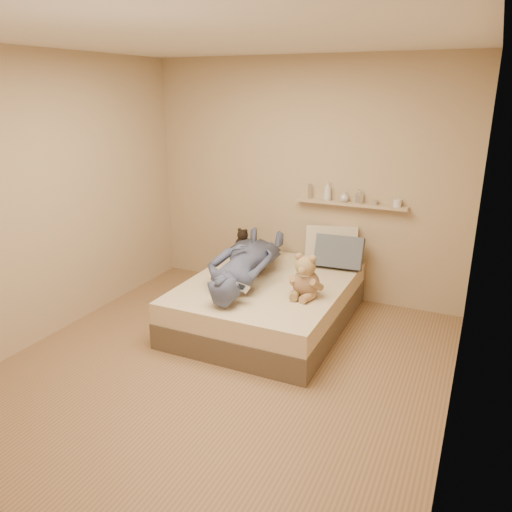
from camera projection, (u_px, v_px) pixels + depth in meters
The scene contains 10 objects.
room at pixel (221, 219), 3.86m from camera, with size 3.80×3.80×3.80m.
bed at pixel (268, 302), 5.00m from camera, with size 1.50×1.90×0.45m.
game_console at pixel (241, 288), 4.39m from camera, with size 0.18×0.12×0.06m.
teddy_bear at pixel (305, 279), 4.52m from camera, with size 0.34×0.33×0.42m.
dark_plush at pixel (243, 242), 5.76m from camera, with size 0.19×0.19×0.29m.
pillow_cream at pixel (331, 244), 5.43m from camera, with size 0.55×0.16×0.40m, color beige.
pillow_grey at pixel (339, 252), 5.26m from camera, with size 0.50×0.14×0.34m, color slate.
person at pixel (245, 261), 4.93m from camera, with size 0.59×1.63×0.39m, color #484D72.
wall_shelf at pixel (350, 204), 5.29m from camera, with size 1.20×0.12×0.03m, color tan.
shelf_bottles at pixel (347, 195), 5.27m from camera, with size 1.00×0.13×0.20m.
Camera 1 is at (1.84, -3.28, 2.26)m, focal length 35.00 mm.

